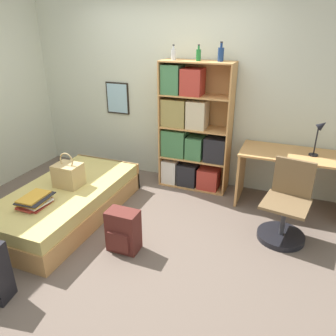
{
  "coord_description": "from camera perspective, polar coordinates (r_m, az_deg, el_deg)",
  "views": [
    {
      "loc": [
        1.65,
        -2.73,
        2.13
      ],
      "look_at": [
        0.49,
        0.19,
        0.75
      ],
      "focal_mm": 35.0,
      "sensor_mm": 36.0,
      "label": 1
    }
  ],
  "objects": [
    {
      "name": "bottle_green",
      "position": [
        4.32,
        0.96,
        19.2
      ],
      "size": [
        0.06,
        0.06,
        0.18
      ],
      "color": "#B7BCC1",
      "rests_on": "bookcase"
    },
    {
      "name": "handbag",
      "position": [
        4.01,
        -16.97,
        -1.14
      ],
      "size": [
        0.3,
        0.25,
        0.42
      ],
      "color": "tan",
      "rests_on": "bed"
    },
    {
      "name": "bottle_clear",
      "position": [
        4.2,
        9.2,
        19.02
      ],
      "size": [
        0.07,
        0.07,
        0.23
      ],
      "color": "navy",
      "rests_on": "bookcase"
    },
    {
      "name": "desk_lamp",
      "position": [
        4.13,
        24.96,
        5.79
      ],
      "size": [
        0.15,
        0.11,
        0.44
      ],
      "color": "black",
      "rests_on": "desk"
    },
    {
      "name": "backpack",
      "position": [
        3.4,
        -7.81,
        -10.82
      ],
      "size": [
        0.32,
        0.23,
        0.44
      ],
      "color": "#56231E",
      "rests_on": "ground_plane"
    },
    {
      "name": "wall_back",
      "position": [
        4.69,
        0.6,
        13.49
      ],
      "size": [
        10.0,
        0.09,
        2.6
      ],
      "color": "beige",
      "rests_on": "ground_plane"
    },
    {
      "name": "book_stack_on_bed",
      "position": [
        3.74,
        -22.23,
        -5.26
      ],
      "size": [
        0.31,
        0.38,
        0.11
      ],
      "color": "#B2382D",
      "rests_on": "bed"
    },
    {
      "name": "bookcase",
      "position": [
        4.48,
        3.85,
        6.18
      ],
      "size": [
        0.94,
        0.36,
        1.72
      ],
      "color": "tan",
      "rests_on": "ground_plane"
    },
    {
      "name": "ground_plane",
      "position": [
        3.84,
        -8.06,
        -10.29
      ],
      "size": [
        14.0,
        14.0,
        0.0
      ],
      "primitive_type": "plane",
      "color": "#66564C"
    },
    {
      "name": "bed",
      "position": [
        4.13,
        -17.12,
        -5.53
      ],
      "size": [
        0.99,
        1.94,
        0.38
      ],
      "color": "tan",
      "rests_on": "ground_plane"
    },
    {
      "name": "desk",
      "position": [
        4.28,
        20.91,
        -0.23
      ],
      "size": [
        1.28,
        0.6,
        0.72
      ],
      "color": "tan",
      "rests_on": "ground_plane"
    },
    {
      "name": "bottle_brown",
      "position": [
        4.23,
        5.34,
        19.06
      ],
      "size": [
        0.06,
        0.06,
        0.19
      ],
      "color": "#1E6B2D",
      "rests_on": "bookcase"
    },
    {
      "name": "desk_chair",
      "position": [
        3.74,
        19.66,
        -7.79
      ],
      "size": [
        0.53,
        0.53,
        0.85
      ],
      "color": "black",
      "rests_on": "ground_plane"
    }
  ]
}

